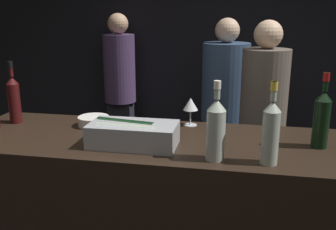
% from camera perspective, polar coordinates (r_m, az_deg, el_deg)
% --- Properties ---
extents(wall_back_chalkboard, '(6.40, 0.06, 2.80)m').
position_cam_1_polar(wall_back_chalkboard, '(4.09, 5.97, 11.49)').
color(wall_back_chalkboard, black).
rests_on(wall_back_chalkboard, ground_plane).
extents(bar_counter, '(2.22, 0.68, 1.05)m').
position_cam_1_polar(bar_counter, '(2.16, -0.18, -16.99)').
color(bar_counter, black).
rests_on(bar_counter, ground_plane).
extents(ice_bin_with_bottles, '(0.42, 0.22, 0.12)m').
position_cam_1_polar(ice_bin_with_bottles, '(1.83, -5.59, -2.77)').
color(ice_bin_with_bottles, '#9EA0A5').
rests_on(ice_bin_with_bottles, bar_counter).
extents(bowl_white, '(0.18, 0.18, 0.05)m').
position_cam_1_polar(bowl_white, '(2.18, -11.27, -0.87)').
color(bowl_white, silver).
rests_on(bowl_white, bar_counter).
extents(wine_glass, '(0.08, 0.08, 0.16)m').
position_cam_1_polar(wine_glass, '(2.13, 3.46, 1.54)').
color(wine_glass, silver).
rests_on(wine_glass, bar_counter).
extents(red_wine_bottle_black_foil, '(0.07, 0.07, 0.36)m').
position_cam_1_polar(red_wine_bottle_black_foil, '(2.35, -22.43, 2.39)').
color(red_wine_bottle_black_foil, '#380F0F').
rests_on(red_wine_bottle_black_foil, bar_counter).
extents(white_wine_bottle, '(0.08, 0.08, 0.35)m').
position_cam_1_polar(white_wine_bottle, '(1.63, 7.31, -2.00)').
color(white_wine_bottle, '#9EA899').
rests_on(white_wine_bottle, bar_counter).
extents(rose_wine_bottle, '(0.07, 0.07, 0.36)m').
position_cam_1_polar(rose_wine_bottle, '(1.64, 15.39, -2.31)').
color(rose_wine_bottle, '#9EA899').
rests_on(rose_wine_bottle, bar_counter).
extents(red_wine_bottle_burgundy, '(0.08, 0.08, 0.36)m').
position_cam_1_polar(red_wine_bottle_burgundy, '(1.92, 22.38, -0.37)').
color(red_wine_bottle_burgundy, black).
rests_on(red_wine_bottle_burgundy, bar_counter).
extents(person_in_hoodie, '(0.36, 0.36, 1.63)m').
position_cam_1_polar(person_in_hoodie, '(2.99, 14.22, -0.09)').
color(person_in_hoodie, black).
rests_on(person_in_hoodie, ground_plane).
extents(person_blond_tee, '(0.41, 0.41, 1.63)m').
position_cam_1_polar(person_blond_tee, '(3.39, 8.59, 1.93)').
color(person_blond_tee, black).
rests_on(person_blond_tee, ground_plane).
extents(person_grey_polo, '(0.33, 0.33, 1.67)m').
position_cam_1_polar(person_grey_polo, '(3.98, -7.33, 4.59)').
color(person_grey_polo, black).
rests_on(person_grey_polo, ground_plane).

